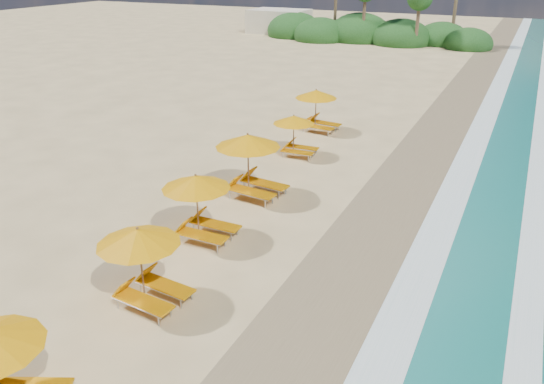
{
  "coord_description": "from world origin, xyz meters",
  "views": [
    {
      "loc": [
        7.5,
        -15.67,
        8.76
      ],
      "look_at": [
        0.0,
        0.0,
        1.2
      ],
      "focal_mm": 35.75,
      "sensor_mm": 36.0,
      "label": 1
    }
  ],
  "objects": [
    {
      "name": "station_5",
      "position": [
        -2.57,
        11.21,
        1.29
      ],
      "size": [
        2.64,
        2.48,
        2.3
      ],
      "rotation": [
        0.0,
        0.0,
        -0.11
      ],
      "color": "olive",
      "rests_on": "ground"
    },
    {
      "name": "station_2",
      "position": [
        -1.6,
        -2.04,
        1.3
      ],
      "size": [
        2.48,
        2.28,
        2.32
      ],
      "rotation": [
        0.0,
        0.0,
        0.0
      ],
      "color": "olive",
      "rests_on": "ground"
    },
    {
      "name": "surf_foam",
      "position": [
        6.7,
        0.0,
        0.03
      ],
      "size": [
        4.0,
        160.0,
        0.01
      ],
      "color": "white",
      "rests_on": "ground"
    },
    {
      "name": "wet_sand",
      "position": [
        4.0,
        0.0,
        0.01
      ],
      "size": [
        4.0,
        160.0,
        0.01
      ],
      "primitive_type": "cube",
      "color": "#887451",
      "rests_on": "ground"
    },
    {
      "name": "station_1",
      "position": [
        -0.95,
        -5.85,
        1.28
      ],
      "size": [
        2.61,
        2.45,
        2.28
      ],
      "rotation": [
        0.0,
        0.0,
        -0.1
      ],
      "color": "olive",
      "rests_on": "ground"
    },
    {
      "name": "station_3",
      "position": [
        -1.73,
        1.84,
        1.45
      ],
      "size": [
        2.98,
        2.81,
        2.59
      ],
      "rotation": [
        0.0,
        0.0,
        -0.11
      ],
      "color": "olive",
      "rests_on": "ground"
    },
    {
      "name": "station_0",
      "position": [
        -1.01,
        -10.34,
        1.25
      ],
      "size": [
        2.92,
        2.9,
        2.23
      ],
      "rotation": [
        0.0,
        0.0,
        0.43
      ],
      "color": "olive",
      "rests_on": "ground"
    },
    {
      "name": "ground",
      "position": [
        0.0,
        0.0,
        0.0
      ],
      "size": [
        160.0,
        160.0,
        0.0
      ],
      "primitive_type": "plane",
      "color": "#D4B77C",
      "rests_on": "ground"
    },
    {
      "name": "station_4",
      "position": [
        -2.06,
        7.0,
        1.12
      ],
      "size": [
        2.2,
        2.05,
        2.0
      ],
      "rotation": [
        0.0,
        0.0,
        0.04
      ],
      "color": "olive",
      "rests_on": "ground"
    },
    {
      "name": "treeline",
      "position": [
        -9.94,
        45.51,
        1.0
      ],
      "size": [
        25.8,
        8.8,
        9.74
      ],
      "color": "#163D14",
      "rests_on": "ground"
    },
    {
      "name": "beach_building",
      "position": [
        -22.0,
        48.0,
        1.4
      ],
      "size": [
        7.0,
        5.0,
        2.8
      ],
      "primitive_type": "cube",
      "color": "beige",
      "rests_on": "ground"
    }
  ]
}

